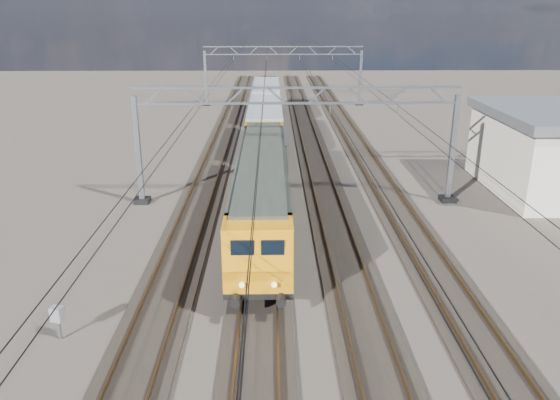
{
  "coord_description": "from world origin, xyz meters",
  "views": [
    {
      "loc": [
        -1.47,
        -28.01,
        11.4
      ],
      "look_at": [
        -1.06,
        -2.44,
        2.4
      ],
      "focal_mm": 35.0,
      "sensor_mm": 36.0,
      "label": 1
    }
  ],
  "objects_px": {
    "catenary_gantry_far": "(283,73)",
    "trackside_cabinet": "(57,315)",
    "hopper_wagon_lead": "(265,123)",
    "hopper_wagon_mid": "(266,97)",
    "locomotive": "(262,185)",
    "catenary_gantry_mid": "(296,141)"
  },
  "relations": [
    {
      "from": "trackside_cabinet",
      "to": "hopper_wagon_mid",
      "type": "bearing_deg",
      "value": 97.66
    },
    {
      "from": "catenary_gantry_mid",
      "to": "hopper_wagon_lead",
      "type": "relative_size",
      "value": 1.53
    },
    {
      "from": "hopper_wagon_lead",
      "to": "trackside_cabinet",
      "type": "height_order",
      "value": "hopper_wagon_lead"
    },
    {
      "from": "catenary_gantry_mid",
      "to": "hopper_wagon_mid",
      "type": "relative_size",
      "value": 1.53
    },
    {
      "from": "hopper_wagon_mid",
      "to": "hopper_wagon_lead",
      "type": "bearing_deg",
      "value": -90.0
    },
    {
      "from": "hopper_wagon_mid",
      "to": "trackside_cabinet",
      "type": "bearing_deg",
      "value": -99.54
    },
    {
      "from": "catenary_gantry_far",
      "to": "locomotive",
      "type": "height_order",
      "value": "catenary_gantry_far"
    },
    {
      "from": "hopper_wagon_mid",
      "to": "trackside_cabinet",
      "type": "distance_m",
      "value": 43.47
    },
    {
      "from": "locomotive",
      "to": "hopper_wagon_lead",
      "type": "relative_size",
      "value": 1.62
    },
    {
      "from": "hopper_wagon_mid",
      "to": "trackside_cabinet",
      "type": "height_order",
      "value": "hopper_wagon_mid"
    },
    {
      "from": "trackside_cabinet",
      "to": "catenary_gantry_far",
      "type": "bearing_deg",
      "value": 96.93
    },
    {
      "from": "catenary_gantry_mid",
      "to": "hopper_wagon_mid",
      "type": "xyz_separation_m",
      "value": [
        -2.0,
        28.05,
        -1.67
      ]
    },
    {
      "from": "locomotive",
      "to": "hopper_wagon_lead",
      "type": "height_order",
      "value": "locomotive"
    },
    {
      "from": "catenary_gantry_far",
      "to": "hopper_wagon_mid",
      "type": "height_order",
      "value": "catenary_gantry_far"
    },
    {
      "from": "locomotive",
      "to": "hopper_wagon_mid",
      "type": "distance_m",
      "value": 31.9
    },
    {
      "from": "catenary_gantry_far",
      "to": "trackside_cabinet",
      "type": "bearing_deg",
      "value": -100.27
    },
    {
      "from": "trackside_cabinet",
      "to": "hopper_wagon_lead",
      "type": "bearing_deg",
      "value": 93.09
    },
    {
      "from": "hopper_wagon_lead",
      "to": "trackside_cabinet",
      "type": "xyz_separation_m",
      "value": [
        -7.2,
        -28.65,
        -1.22
      ]
    },
    {
      "from": "catenary_gantry_mid",
      "to": "catenary_gantry_far",
      "type": "xyz_separation_m",
      "value": [
        0.0,
        36.0,
        0.0
      ]
    },
    {
      "from": "catenary_gantry_far",
      "to": "trackside_cabinet",
      "type": "distance_m",
      "value": 51.7
    },
    {
      "from": "catenary_gantry_mid",
      "to": "hopper_wagon_mid",
      "type": "height_order",
      "value": "catenary_gantry_mid"
    },
    {
      "from": "catenary_gantry_mid",
      "to": "trackside_cabinet",
      "type": "distance_m",
      "value": 17.66
    }
  ]
}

